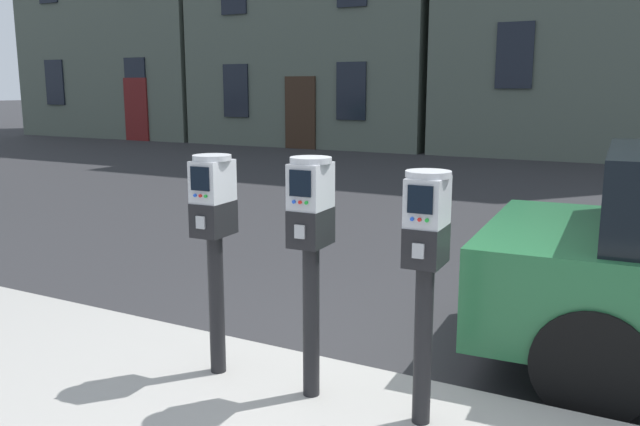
{
  "coord_description": "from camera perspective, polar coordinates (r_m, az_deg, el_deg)",
  "views": [
    {
      "loc": [
        1.42,
        -3.18,
        1.79
      ],
      "look_at": [
        -0.2,
        -0.18,
        1.13
      ],
      "focal_mm": 36.74,
      "sensor_mm": 36.0,
      "label": 1
    }
  ],
  "objects": [
    {
      "name": "parking_meter_near_kerb",
      "position": [
        3.75,
        -9.22,
        -1.04
      ],
      "size": [
        0.23,
        0.26,
        1.28
      ],
      "rotation": [
        0.0,
        0.0,
        -1.53
      ],
      "color": "black",
      "rests_on": "sidewalk_slab"
    },
    {
      "name": "ground_plane",
      "position": [
        3.91,
        3.92,
        -16.32
      ],
      "size": [
        160.0,
        160.0,
        0.0
      ],
      "primitive_type": "plane",
      "color": "#28282B"
    },
    {
      "name": "parking_meter_twin_adjacent",
      "position": [
        3.4,
        -0.8,
        -1.87
      ],
      "size": [
        0.23,
        0.26,
        1.3
      ],
      "rotation": [
        0.0,
        0.0,
        -1.53
      ],
      "color": "black",
      "rests_on": "sidewalk_slab"
    },
    {
      "name": "parking_meter_end_of_row",
      "position": [
        3.16,
        9.2,
        -3.44
      ],
      "size": [
        0.23,
        0.26,
        1.27
      ],
      "rotation": [
        0.0,
        0.0,
        -1.53
      ],
      "color": "black",
      "rests_on": "sidewalk_slab"
    }
  ]
}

